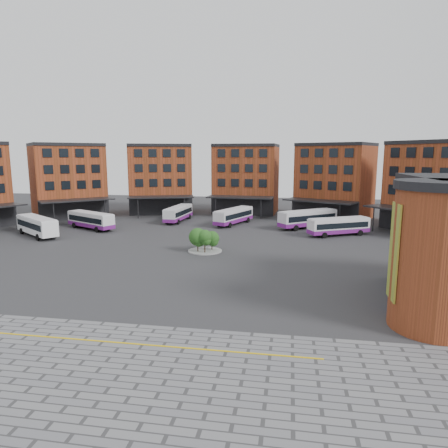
% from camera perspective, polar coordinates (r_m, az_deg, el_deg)
% --- Properties ---
extents(ground, '(160.00, 160.00, 0.00)m').
position_cam_1_polar(ground, '(41.24, -9.01, -7.67)').
color(ground, '#28282B').
rests_on(ground, ground).
extents(paving_zone, '(50.00, 22.00, 0.02)m').
position_cam_1_polar(paving_zone, '(22.32, -23.30, -24.49)').
color(paving_zone, slate).
rests_on(paving_zone, ground).
extents(yellow_line, '(26.00, 0.15, 0.02)m').
position_cam_1_polar(yellow_line, '(28.39, -14.27, -16.13)').
color(yellow_line, gold).
rests_on(yellow_line, paving_zone).
extents(main_building, '(94.14, 42.48, 14.60)m').
position_cam_1_polar(main_building, '(77.66, -3.60, 6.05)').
color(main_building, brown).
rests_on(main_building, ground).
extents(tree_island, '(4.40, 4.40, 3.14)m').
position_cam_1_polar(tree_island, '(51.17, -2.90, -2.16)').
color(tree_island, gray).
rests_on(tree_island, ground).
extents(bus_a, '(9.95, 8.09, 2.98)m').
position_cam_1_polar(bus_a, '(67.52, -25.18, -0.10)').
color(bus_a, white).
rests_on(bus_a, ground).
extents(bus_b, '(10.02, 6.89, 2.85)m').
position_cam_1_polar(bus_b, '(70.58, -18.51, 0.54)').
color(bus_b, silver).
rests_on(bus_b, ground).
extents(bus_c, '(3.07, 10.16, 2.82)m').
position_cam_1_polar(bus_c, '(75.35, -6.54, 1.54)').
color(bus_c, silver).
rests_on(bus_c, ground).
extents(bus_d, '(6.06, 10.32, 2.87)m').
position_cam_1_polar(bus_d, '(71.46, 1.40, 1.17)').
color(bus_d, silver).
rests_on(bus_d, ground).
extents(bus_e, '(10.19, 8.66, 3.08)m').
position_cam_1_polar(bus_e, '(69.33, 11.89, 0.78)').
color(bus_e, silver).
rests_on(bus_e, ground).
extents(bus_f, '(9.84, 6.60, 2.79)m').
position_cam_1_polar(bus_f, '(64.00, 16.08, -0.28)').
color(bus_f, silver).
rests_on(bus_f, ground).
extents(blue_car, '(4.09, 2.71, 1.27)m').
position_cam_1_polar(blue_car, '(35.03, 25.87, -10.66)').
color(blue_car, '#0B0E99').
rests_on(blue_car, ground).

